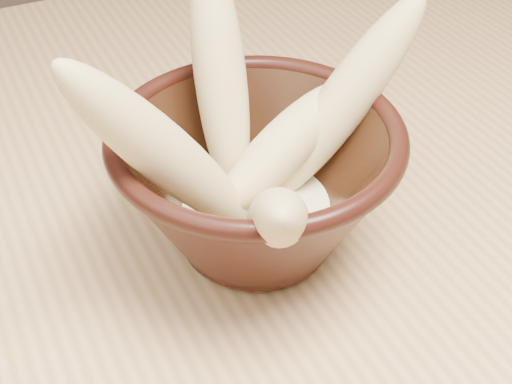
# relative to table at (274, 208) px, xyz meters

# --- Properties ---
(table) EXTENTS (1.20, 0.80, 0.75)m
(table) POSITION_rel_table_xyz_m (0.00, 0.00, 0.00)
(table) COLOR tan
(table) RESTS_ON ground
(bowl) EXTENTS (0.21, 0.21, 0.11)m
(bowl) POSITION_rel_table_xyz_m (-0.08, -0.12, 0.14)
(bowl) COLOR black
(bowl) RESTS_ON table
(milk_puddle) EXTENTS (0.12, 0.12, 0.02)m
(milk_puddle) POSITION_rel_table_xyz_m (-0.08, -0.12, 0.12)
(milk_puddle) COLOR beige
(milk_puddle) RESTS_ON bowl
(banana_upright) EXTENTS (0.07, 0.13, 0.18)m
(banana_upright) POSITION_rel_table_xyz_m (-0.08, -0.06, 0.20)
(banana_upright) COLOR #D4BE7D
(banana_upright) RESTS_ON bowl
(banana_left) EXTENTS (0.14, 0.05, 0.17)m
(banana_left) POSITION_rel_table_xyz_m (-0.14, -0.12, 0.20)
(banana_left) COLOR #D4BE7D
(banana_left) RESTS_ON bowl
(banana_right) EXTENTS (0.15, 0.05, 0.16)m
(banana_right) POSITION_rel_table_xyz_m (0.00, -0.10, 0.19)
(banana_right) COLOR #D4BE7D
(banana_right) RESTS_ON bowl
(banana_across) EXTENTS (0.15, 0.09, 0.08)m
(banana_across) POSITION_rel_table_xyz_m (-0.05, -0.11, 0.16)
(banana_across) COLOR #D4BE7D
(banana_across) RESTS_ON bowl
(banana_front) EXTENTS (0.09, 0.13, 0.12)m
(banana_front) POSITION_rel_table_xyz_m (-0.09, -0.18, 0.17)
(banana_front) COLOR #D4BE7D
(banana_front) RESTS_ON bowl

